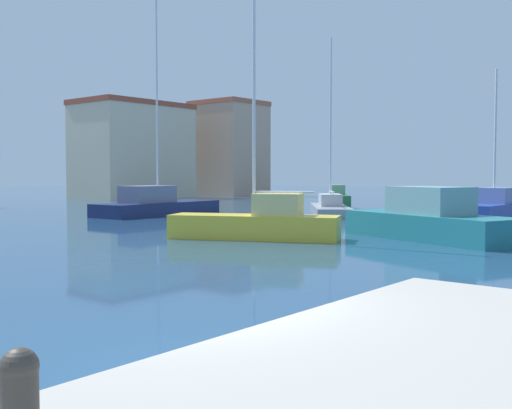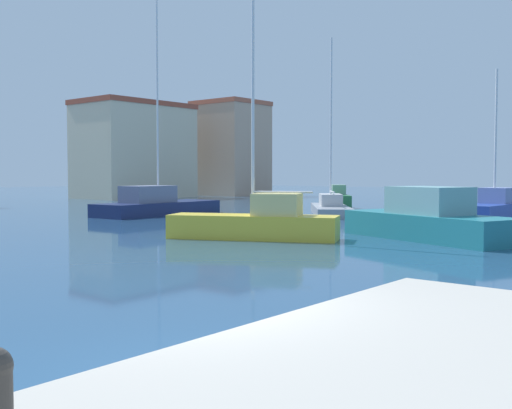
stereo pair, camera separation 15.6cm
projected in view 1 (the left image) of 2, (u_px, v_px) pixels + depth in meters
name	position (u px, v px, depth m)	size (l,w,h in m)	color
water	(127.00, 223.00, 31.56)	(160.00, 160.00, 0.00)	navy
mooring_bollard	(20.00, 398.00, 3.23)	(0.21, 0.21, 0.59)	#38332D
sailboat_yellow_outer_mooring	(258.00, 222.00, 23.65)	(4.33, 6.62, 10.95)	gold
sailboat_grey_far_right	(330.00, 207.00, 37.55)	(7.41, 6.34, 10.71)	gray
sailboat_blue_inner_mooring	(494.00, 209.00, 32.61)	(6.27, 2.08, 8.00)	#233D93
motorboat_green_far_left	(338.00, 200.00, 44.13)	(4.46, 3.88, 1.70)	#28703D
sailboat_navy_near_pier	(155.00, 204.00, 37.32)	(8.62, 3.37, 14.11)	#19234C
motorboat_teal_mid_harbor	(429.00, 220.00, 23.52)	(4.76, 7.58, 2.03)	#1E707A
warehouse_block	(133.00, 150.00, 62.97)	(11.39, 7.18, 9.77)	beige
harbor_office	(229.00, 148.00, 70.62)	(6.65, 7.19, 10.75)	tan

